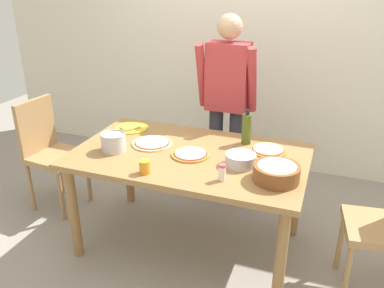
% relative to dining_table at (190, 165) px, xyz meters
% --- Properties ---
extents(ground, '(8.00, 8.00, 0.00)m').
position_rel_dining_table_xyz_m(ground, '(0.00, 0.00, -0.67)').
color(ground, gray).
extents(wall_back, '(5.60, 0.10, 2.60)m').
position_rel_dining_table_xyz_m(wall_back, '(0.00, 1.60, 0.63)').
color(wall_back, silver).
rests_on(wall_back, ground).
extents(dining_table, '(1.60, 0.96, 0.76)m').
position_rel_dining_table_xyz_m(dining_table, '(0.00, 0.00, 0.00)').
color(dining_table, olive).
rests_on(dining_table, ground).
extents(person_cook, '(0.49, 0.25, 1.62)m').
position_rel_dining_table_xyz_m(person_cook, '(0.05, 0.76, 0.27)').
color(person_cook, '#2D2D38').
rests_on(person_cook, ground).
extents(chair_wooden_left, '(0.44, 0.44, 0.95)m').
position_rel_dining_table_xyz_m(chair_wooden_left, '(-1.32, 0.13, -0.13)').
color(chair_wooden_left, '#A37A4C').
rests_on(chair_wooden_left, ground).
extents(pizza_raw_on_board, '(0.29, 0.29, 0.02)m').
position_rel_dining_table_xyz_m(pizza_raw_on_board, '(-0.31, 0.05, 0.10)').
color(pizza_raw_on_board, beige).
rests_on(pizza_raw_on_board, dining_table).
extents(pizza_cooked_on_tray, '(0.26, 0.26, 0.02)m').
position_rel_dining_table_xyz_m(pizza_cooked_on_tray, '(0.50, 0.23, 0.10)').
color(pizza_cooked_on_tray, '#C67A33').
rests_on(pizza_cooked_on_tray, dining_table).
extents(pizza_second_cooked, '(0.26, 0.26, 0.02)m').
position_rel_dining_table_xyz_m(pizza_second_cooked, '(0.02, -0.03, 0.10)').
color(pizza_second_cooked, '#C67A33').
rests_on(pizza_second_cooked, dining_table).
extents(plate_with_slice, '(0.26, 0.26, 0.02)m').
position_rel_dining_table_xyz_m(plate_with_slice, '(-0.60, 0.27, 0.10)').
color(plate_with_slice, gold).
rests_on(plate_with_slice, dining_table).
extents(popcorn_bowl, '(0.28, 0.28, 0.11)m').
position_rel_dining_table_xyz_m(popcorn_bowl, '(0.62, -0.18, 0.15)').
color(popcorn_bowl, brown).
rests_on(popcorn_bowl, dining_table).
extents(mixing_bowl_steel, '(0.20, 0.20, 0.08)m').
position_rel_dining_table_xyz_m(mixing_bowl_steel, '(0.37, -0.06, 0.13)').
color(mixing_bowl_steel, '#B7B7BC').
rests_on(mixing_bowl_steel, dining_table).
extents(olive_oil_bottle, '(0.07, 0.07, 0.26)m').
position_rel_dining_table_xyz_m(olive_oil_bottle, '(0.32, 0.31, 0.20)').
color(olive_oil_bottle, '#47561E').
rests_on(olive_oil_bottle, dining_table).
extents(steel_pot, '(0.17, 0.17, 0.13)m').
position_rel_dining_table_xyz_m(steel_pot, '(-0.51, -0.14, 0.16)').
color(steel_pot, '#B7B7BC').
rests_on(steel_pot, dining_table).
extents(cup_orange, '(0.07, 0.07, 0.08)m').
position_rel_dining_table_xyz_m(cup_orange, '(-0.16, -0.37, 0.13)').
color(cup_orange, orange).
rests_on(cup_orange, dining_table).
extents(salt_shaker, '(0.04, 0.04, 0.11)m').
position_rel_dining_table_xyz_m(salt_shaker, '(0.32, -0.29, 0.14)').
color(salt_shaker, white).
rests_on(salt_shaker, dining_table).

